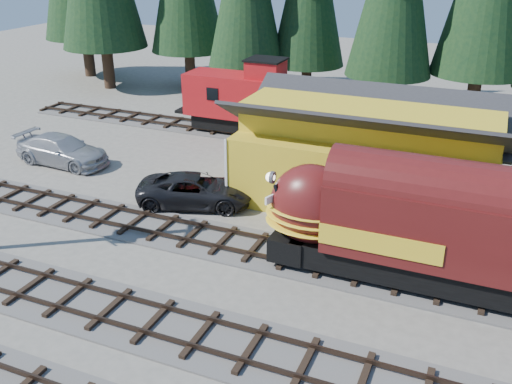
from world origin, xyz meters
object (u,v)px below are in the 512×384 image
at_px(locomotive, 444,235).
at_px(depot, 366,145).
at_px(pickup_truck_b, 62,150).
at_px(caboose, 253,100).
at_px(pickup_truck_a, 195,190).

bearing_deg(locomotive, depot, 123.96).
height_order(depot, pickup_truck_b, depot).
xyz_separation_m(depot, pickup_truck_b, (-17.17, -1.61, -2.13)).
bearing_deg(pickup_truck_b, locomotive, -100.50).
xyz_separation_m(depot, caboose, (-9.08, 7.50, -0.61)).
height_order(locomotive, pickup_truck_a, locomotive).
height_order(caboose, pickup_truck_a, caboose).
relative_size(depot, pickup_truck_b, 2.24).
distance_m(pickup_truck_a, pickup_truck_b, 9.93).
relative_size(caboose, pickup_truck_b, 1.57).
height_order(depot, locomotive, depot).
distance_m(locomotive, pickup_truck_b, 22.14).
bearing_deg(pickup_truck_a, caboose, -10.37).
bearing_deg(pickup_truck_a, locomotive, -123.00).
distance_m(caboose, pickup_truck_a, 11.27).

